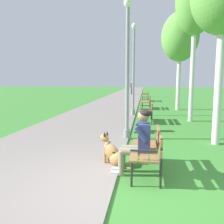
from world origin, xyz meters
TOP-DOWN VIEW (x-y plane):
  - ground_plane at (0.00, 0.00)m, footprint 120.00×120.00m
  - paved_path at (-2.04, 24.00)m, footprint 3.83×60.00m
  - park_bench_near at (0.46, 0.85)m, footprint 0.55×1.50m
  - park_bench_mid at (0.46, 6.54)m, footprint 0.55×1.50m
  - park_bench_far at (0.49, 11.36)m, footprint 0.55×1.50m
  - park_bench_furthest at (0.42, 16.76)m, footprint 0.55×1.50m
  - person_seated_on_near_bench at (0.25, 0.70)m, footprint 0.74×0.49m
  - dog_shepherd at (-0.28, 1.11)m, footprint 0.77×0.49m
  - lamp_post_near at (-0.17, 3.43)m, footprint 0.24×0.24m
  - lamp_post_mid at (-0.24, 8.32)m, footprint 0.24×0.24m
  - birch_tree_third at (2.33, 6.97)m, footprint 1.61×1.51m
  - birch_tree_fourth at (2.32, 11.11)m, footprint 2.18×2.39m
  - litter_bin at (0.28, 4.61)m, footprint 0.36×0.36m
  - pedestrian_distant at (-1.32, 25.75)m, footprint 0.32×0.22m

SIDE VIEW (x-z plane):
  - ground_plane at x=0.00m, z-range 0.00..0.00m
  - paved_path at x=-2.04m, z-range 0.00..0.04m
  - dog_shepherd at x=-0.28m, z-range -0.09..0.61m
  - litter_bin at x=0.28m, z-range 0.00..0.70m
  - park_bench_near at x=0.46m, z-range 0.09..0.94m
  - park_bench_mid at x=0.46m, z-range 0.09..0.94m
  - park_bench_far at x=0.49m, z-range 0.09..0.94m
  - park_bench_furthest at x=0.42m, z-range 0.09..0.94m
  - person_seated_on_near_bench at x=0.25m, z-range 0.06..1.31m
  - pedestrian_distant at x=-1.32m, z-range 0.02..1.67m
  - lamp_post_near at x=-0.17m, z-range 0.07..4.21m
  - lamp_post_mid at x=-0.24m, z-range 0.08..4.62m
  - birch_tree_fourth at x=2.32m, z-range 1.41..7.16m
  - birch_tree_third at x=2.33m, z-range 1.75..8.10m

